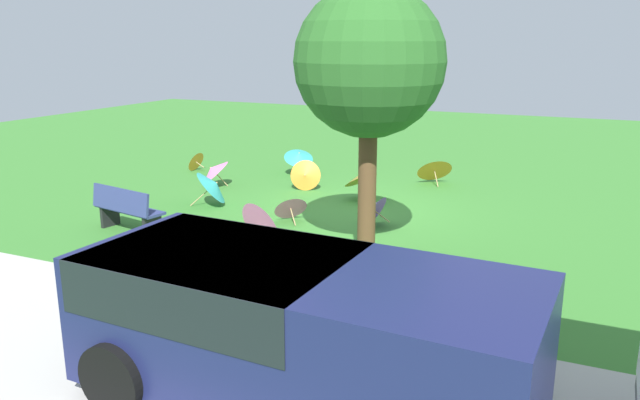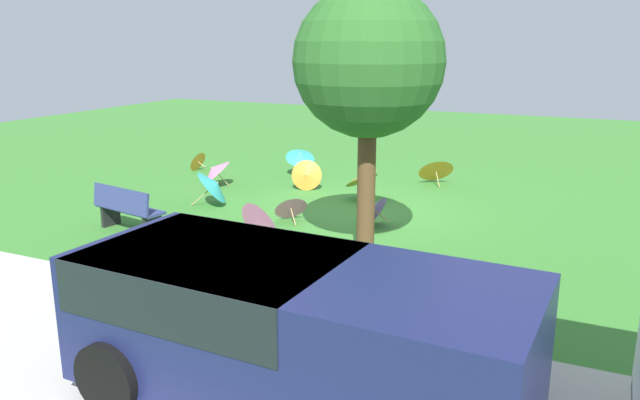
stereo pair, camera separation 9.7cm
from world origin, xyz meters
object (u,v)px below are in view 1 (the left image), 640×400
Objects in this scene: park_bench at (127,209)px; parasol_yellow_3 at (360,178)px; shade_tree at (369,64)px; parasol_orange_1 at (434,168)px; parasol_orange_0 at (195,161)px; parasol_pink_0 at (213,170)px; parasol_orange_2 at (305,175)px; van_dark at (287,321)px; parasol_purple_0 at (373,209)px; parasol_pink_3 at (290,206)px; parasol_pink_1 at (264,223)px; parasol_teal_0 at (299,156)px; parasol_teal_2 at (214,185)px.

park_bench is 5.28m from parasol_yellow_3.
shade_tree is 3.88× the size of parasol_orange_1.
park_bench is 2.69× the size of parasol_orange_0.
parasol_yellow_3 reaches higher than parasol_pink_0.
parasol_orange_1 is at bearing -143.80° from parasol_orange_2.
van_dark is 6.29× the size of parasol_purple_0.
parasol_purple_0 is at bearing 162.07° from parasol_pink_0.
shade_tree reaches higher than parasol_yellow_3.
parasol_orange_0 is (6.43, -2.99, -0.04)m from parasol_purple_0.
parasol_pink_0 is 1.82× the size of parasol_orange_0.
van_dark is at bearing 99.80° from shade_tree.
parasol_pink_0 is 1.30× the size of parasol_pink_3.
parasol_pink_1 is 0.93× the size of parasol_teal_0.
parasol_orange_0 is 4.01m from parasol_teal_2.
parasol_pink_0 is (5.45, -3.57, -2.85)m from shade_tree.
parasol_pink_3 is at bearing 148.12° from parasol_pink_0.
parasol_yellow_3 reaches higher than parasol_purple_0.
parasol_purple_0 reaches higher than parasol_orange_0.
parasol_teal_2 is (5.11, -6.32, -0.44)m from van_dark.
parasol_pink_1 is at bearing 106.45° from parasol_orange_2.
parasol_teal_0 is 0.99× the size of parasol_teal_2.
van_dark is 10.05m from parasol_pink_0.
parasol_orange_1 is 1.13× the size of parasol_yellow_3.
parasol_pink_1 is at bearing 110.63° from parasol_teal_0.
park_bench is at bearing 80.43° from parasol_teal_2.
parasol_teal_0 is at bearing -64.33° from van_dark.
parasol_orange_1 is 4.95m from parasol_pink_3.
parasol_orange_0 is at bearing -41.93° from parasol_pink_0.
parasol_teal_0 is 5.07m from parasol_purple_0.
park_bench is 1.59× the size of parasol_pink_1.
parasol_purple_0 is 4.18m from parasol_orange_1.
park_bench is at bearing 4.78° from shade_tree.
park_bench is 5.84m from parasol_orange_0.
van_dark is 4.48× the size of parasol_pink_1.
parasol_yellow_3 is (-5.47, 1.20, 0.25)m from parasol_orange_0.
parasol_purple_0 is (-4.85, 1.57, -0.08)m from parasol_pink_0.
parasol_pink_0 is 2.13m from parasol_orange_0.
parasol_teal_2 is (2.13, -0.41, 0.15)m from parasol_pink_3.
parasol_pink_1 reaches higher than parasol_yellow_3.
parasol_teal_0 is at bearing -94.67° from parasol_teal_2.
parasol_teal_0 is at bearing -96.60° from park_bench.
park_bench reaches higher than parasol_teal_0.
parasol_orange_2 is 2.51m from parasol_teal_2.
parasol_pink_1 is at bearing -175.05° from park_bench.
shade_tree is at bearing 144.63° from parasol_orange_0.
parasol_pink_1 is 1.21× the size of parasol_pink_3.
parasol_pink_3 is (-3.20, 1.99, -0.10)m from parasol_pink_0.
parasol_pink_0 is (0.68, -3.97, -0.05)m from park_bench.
van_dark is 2.82× the size of park_bench.
parasol_pink_0 is at bearing 56.90° from parasol_teal_0.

